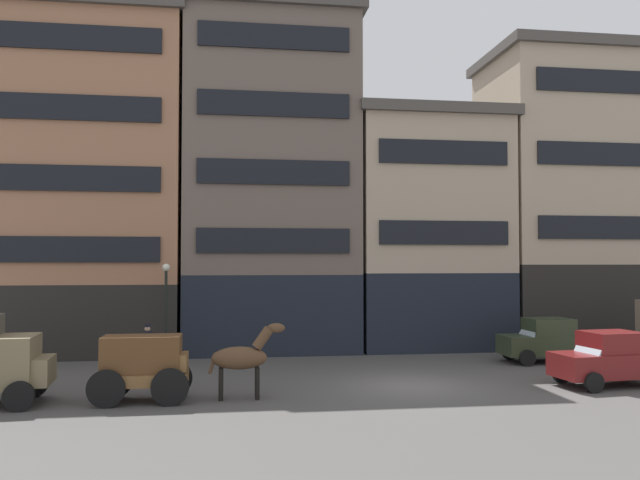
{
  "coord_description": "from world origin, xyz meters",
  "views": [
    {
      "loc": [
        -6.03,
        -20.76,
        4.2
      ],
      "look_at": [
        -2.84,
        1.98,
        4.99
      ],
      "focal_mm": 35.19,
      "sensor_mm": 36.0,
      "label": 1
    }
  ],
  "objects_px": {
    "sedan_dark": "(609,359)",
    "pedestrian_officer": "(147,345)",
    "streetlamp_curbside": "(166,298)",
    "sedan_light": "(546,340)",
    "cargo_wagon": "(144,363)",
    "draft_horse": "(243,357)"
  },
  "relations": [
    {
      "from": "draft_horse",
      "to": "sedan_dark",
      "type": "distance_m",
      "value": 12.31
    },
    {
      "from": "sedan_light",
      "to": "cargo_wagon",
      "type": "bearing_deg",
      "value": -161.36
    },
    {
      "from": "sedan_light",
      "to": "pedestrian_officer",
      "type": "bearing_deg",
      "value": 178.89
    },
    {
      "from": "sedan_dark",
      "to": "pedestrian_officer",
      "type": "bearing_deg",
      "value": 161.45
    },
    {
      "from": "sedan_dark",
      "to": "cargo_wagon",
      "type": "bearing_deg",
      "value": -179.0
    },
    {
      "from": "cargo_wagon",
      "to": "sedan_dark",
      "type": "relative_size",
      "value": 0.76
    },
    {
      "from": "pedestrian_officer",
      "to": "cargo_wagon",
      "type": "bearing_deg",
      "value": -83.66
    },
    {
      "from": "draft_horse",
      "to": "pedestrian_officer",
      "type": "distance_m",
      "value": 6.64
    },
    {
      "from": "cargo_wagon",
      "to": "pedestrian_officer",
      "type": "height_order",
      "value": "cargo_wagon"
    },
    {
      "from": "pedestrian_officer",
      "to": "draft_horse",
      "type": "bearing_deg",
      "value": -57.44
    },
    {
      "from": "draft_horse",
      "to": "sedan_light",
      "type": "height_order",
      "value": "draft_horse"
    },
    {
      "from": "cargo_wagon",
      "to": "draft_horse",
      "type": "relative_size",
      "value": 1.24
    },
    {
      "from": "sedan_light",
      "to": "sedan_dark",
      "type": "bearing_deg",
      "value": -94.41
    },
    {
      "from": "sedan_dark",
      "to": "streetlamp_curbside",
      "type": "relative_size",
      "value": 0.93
    },
    {
      "from": "sedan_dark",
      "to": "pedestrian_officer",
      "type": "distance_m",
      "value": 16.75
    },
    {
      "from": "sedan_light",
      "to": "streetlamp_curbside",
      "type": "relative_size",
      "value": 0.9
    },
    {
      "from": "draft_horse",
      "to": "streetlamp_curbside",
      "type": "distance_m",
      "value": 8.23
    },
    {
      "from": "pedestrian_officer",
      "to": "sedan_dark",
      "type": "bearing_deg",
      "value": -18.55
    },
    {
      "from": "sedan_light",
      "to": "streetlamp_curbside",
      "type": "distance_m",
      "value": 16.02
    },
    {
      "from": "draft_horse",
      "to": "pedestrian_officer",
      "type": "bearing_deg",
      "value": 122.56
    },
    {
      "from": "sedan_dark",
      "to": "pedestrian_officer",
      "type": "xyz_separation_m",
      "value": [
        -15.88,
        5.33,
        0.07
      ]
    },
    {
      "from": "sedan_dark",
      "to": "sedan_light",
      "type": "height_order",
      "value": "same"
    }
  ]
}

